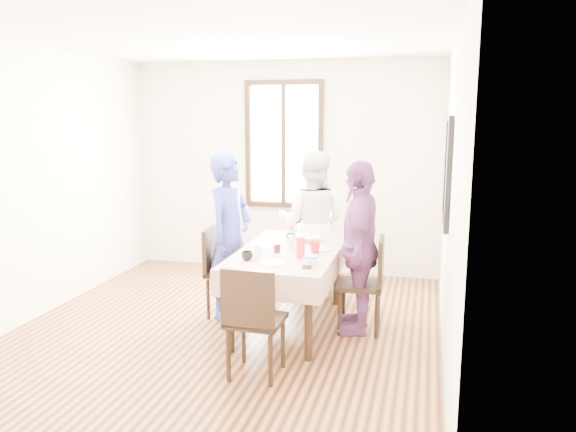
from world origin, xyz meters
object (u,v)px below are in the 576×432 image
object	(u,v)px
dining_table	(289,289)
person_right	(359,247)
chair_near	(256,320)
chair_left	(228,272)
chair_far	(312,254)
chair_right	(360,284)
person_far	(312,223)
person_left	(229,236)

from	to	relation	value
dining_table	person_right	bearing A→B (deg)	4.23
dining_table	chair_near	size ratio (longest dim) A/B	1.72
chair_left	chair_far	size ratio (longest dim) A/B	1.00
chair_right	chair_near	xyz separation A→B (m)	(-0.68, -1.12, 0.00)
chair_far	person_right	distance (m)	1.27
chair_left	person_far	bearing A→B (deg)	137.25
chair_far	person_left	world-z (taller)	person_left
dining_table	chair_right	xyz separation A→B (m)	(0.68, 0.05, 0.08)
chair_near	person_far	bearing A→B (deg)	91.33
person_right	chair_left	bearing A→B (deg)	-97.92
chair_right	chair_far	world-z (taller)	same
chair_right	person_left	bearing A→B (deg)	83.52
chair_near	chair_far	bearing A→B (deg)	91.33
dining_table	chair_left	bearing A→B (deg)	167.80
person_left	person_far	xyz separation A→B (m)	(0.66, 0.91, -0.01)
person_right	chair_near	bearing A→B (deg)	-34.16
dining_table	person_right	size ratio (longest dim) A/B	0.96
chair_far	chair_left	bearing A→B (deg)	48.50
person_far	person_right	world-z (taller)	person_far
chair_right	person_far	xyz separation A→B (m)	(-0.68, 1.01, 0.36)
person_left	person_far	size ratio (longest dim) A/B	1.01
person_left	person_right	size ratio (longest dim) A/B	1.02
chair_near	person_far	distance (m)	2.16
chair_far	person_far	world-z (taller)	person_far
chair_near	person_right	bearing A→B (deg)	60.91
dining_table	chair_far	bearing A→B (deg)	90.00
dining_table	chair_far	distance (m)	1.08
person_left	person_right	xyz separation A→B (m)	(1.32, -0.10, -0.02)
chair_right	person_right	world-z (taller)	person_right
chair_far	chair_near	world-z (taller)	same
chair_left	chair_far	bearing A→B (deg)	137.83
chair_left	person_far	size ratio (longest dim) A/B	0.56
chair_right	chair_far	size ratio (longest dim) A/B	1.00
dining_table	person_far	xyz separation A→B (m)	(0.00, 1.06, 0.44)
chair_right	person_right	bearing A→B (deg)	87.70
chair_far	person_left	bearing A→B (deg)	49.24
chair_left	person_left	xyz separation A→B (m)	(0.02, 0.00, 0.38)
person_far	person_right	bearing A→B (deg)	122.69
person_far	person_right	size ratio (longest dim) A/B	1.01
dining_table	chair_near	world-z (taller)	chair_near
chair_left	chair_right	world-z (taller)	same
person_far	chair_near	bearing A→B (deg)	89.44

